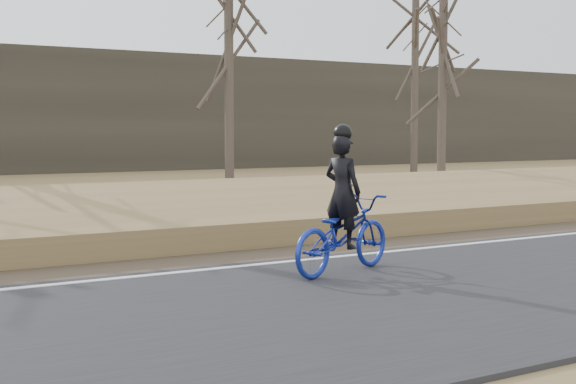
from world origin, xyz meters
TOP-DOWN VIEW (x-y plane):
  - ground at (0.00, 0.00)m, footprint 120.00×120.00m
  - road at (0.00, -2.50)m, footprint 120.00×6.00m
  - edge_line at (0.00, 0.20)m, footprint 120.00×0.12m
  - shoulder at (0.00, 1.20)m, footprint 120.00×1.60m
  - embankment at (0.00, 4.20)m, footprint 120.00×5.00m
  - ballast at (0.00, 8.00)m, footprint 120.00×3.00m
  - railroad at (0.00, 8.00)m, footprint 120.00×2.40m
  - cyclist at (-0.04, -0.98)m, footprint 2.18×1.33m
  - bare_tree_center at (7.58, 17.61)m, footprint 0.36×0.36m
  - bare_tree_right at (15.82, 14.73)m, footprint 0.36×0.36m
  - bare_tree_far_right at (18.49, 19.65)m, footprint 0.36×0.36m

SIDE VIEW (x-z plane):
  - ground at x=0.00m, z-range 0.00..0.00m
  - shoulder at x=0.00m, z-range 0.00..0.04m
  - road at x=0.00m, z-range 0.00..0.06m
  - edge_line at x=0.00m, z-range 0.06..0.07m
  - embankment at x=0.00m, z-range 0.00..0.44m
  - ballast at x=0.00m, z-range 0.00..0.45m
  - railroad at x=0.00m, z-range 0.38..0.67m
  - cyclist at x=-0.04m, z-range -0.32..1.76m
  - bare_tree_right at x=15.82m, z-range 0.00..7.62m
  - bare_tree_far_right at x=18.49m, z-range 0.00..9.08m
  - bare_tree_center at x=7.58m, z-range 0.00..9.68m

